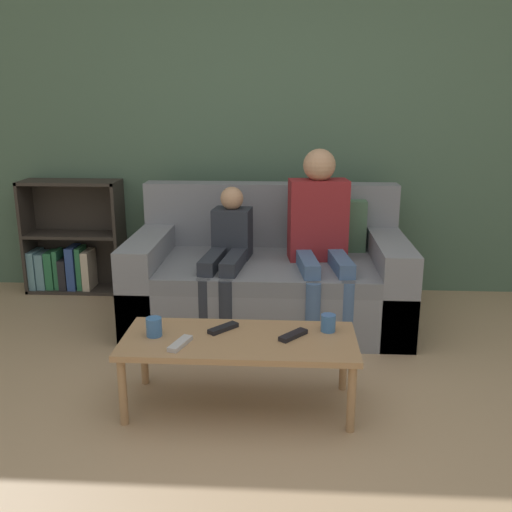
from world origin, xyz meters
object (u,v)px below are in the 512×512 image
object	(u,v)px
tv_remote_1	(223,328)
cup_far	(328,323)
coffee_table	(239,345)
tv_remote_0	(293,335)
person_adult	(320,227)
couch	(269,278)
tv_remote_2	(180,344)
cup_near	(154,327)
person_child	(227,251)
bookshelf	(71,248)

from	to	relation	value
tv_remote_1	cup_far	bearing A→B (deg)	44.49
coffee_table	cup_far	xyz separation A→B (m)	(0.44, 0.11, 0.08)
cup_far	tv_remote_0	size ratio (longest dim) A/B	0.54
person_adult	tv_remote_0	size ratio (longest dim) A/B	7.33
person_adult	couch	bearing A→B (deg)	156.78
person_adult	tv_remote_2	world-z (taller)	person_adult
couch	cup_far	bearing A→B (deg)	-72.77
person_adult	cup_near	distance (m)	1.41
cup_near	tv_remote_0	bearing A→B (deg)	1.83
person_child	tv_remote_2	bearing A→B (deg)	-88.76
tv_remote_0	tv_remote_1	world-z (taller)	same
cup_far	tv_remote_0	world-z (taller)	cup_far
bookshelf	cup_far	size ratio (longest dim) A/B	10.15
coffee_table	tv_remote_2	world-z (taller)	tv_remote_2
person_child	tv_remote_2	world-z (taller)	person_child
couch	person_child	world-z (taller)	person_child
cup_far	person_child	bearing A→B (deg)	123.52
couch	tv_remote_0	xyz separation A→B (m)	(0.16, -1.16, 0.08)
tv_remote_0	coffee_table	bearing A→B (deg)	-134.52
person_child	cup_far	distance (m)	1.10
couch	tv_remote_2	xyz separation A→B (m)	(-0.37, -1.29, 0.08)
bookshelf	person_adult	xyz separation A→B (m)	(1.93, -0.65, 0.34)
tv_remote_0	person_adult	bearing A→B (deg)	120.96
person_adult	tv_remote_0	distance (m)	1.12
coffee_table	tv_remote_0	size ratio (longest dim) A/B	7.10
tv_remote_0	tv_remote_2	xyz separation A→B (m)	(-0.53, -0.13, 0.00)
cup_far	tv_remote_0	bearing A→B (deg)	-153.48
cup_far	tv_remote_2	bearing A→B (deg)	-162.90
cup_far	coffee_table	bearing A→B (deg)	-165.71
tv_remote_1	tv_remote_0	bearing A→B (deg)	31.52
cup_near	person_adult	bearing A→B (deg)	51.84
coffee_table	tv_remote_0	distance (m)	0.27
couch	person_child	xyz separation A→B (m)	(-0.27, -0.16, 0.24)
cup_near	tv_remote_1	bearing A→B (deg)	14.97
cup_far	tv_remote_1	distance (m)	0.53
tv_remote_2	cup_far	bearing A→B (deg)	34.91
cup_near	coffee_table	bearing A→B (deg)	-0.34
person_adult	tv_remote_1	world-z (taller)	person_adult
tv_remote_2	coffee_table	bearing A→B (deg)	39.27
bookshelf	tv_remote_1	bearing A→B (deg)	-49.48
cup_near	bookshelf	bearing A→B (deg)	121.84
couch	person_adult	world-z (taller)	person_adult
couch	bookshelf	size ratio (longest dim) A/B	2.08
tv_remote_0	person_child	bearing A→B (deg)	153.47
bookshelf	person_child	xyz separation A→B (m)	(1.33, -0.71, 0.19)
bookshelf	tv_remote_2	xyz separation A→B (m)	(1.23, -1.84, 0.03)
couch	tv_remote_2	world-z (taller)	couch
person_adult	cup_far	size ratio (longest dim) A/B	13.56
cup_far	tv_remote_0	distance (m)	0.20
couch	person_adult	xyz separation A→B (m)	(0.33, -0.10, 0.39)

